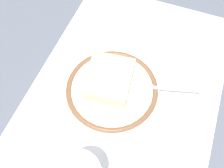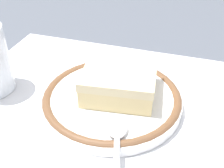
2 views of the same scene
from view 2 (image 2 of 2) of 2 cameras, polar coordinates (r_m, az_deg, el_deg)
ground_plane at (r=0.39m, az=3.67°, el=-7.36°), size 2.40×2.40×0.00m
placemat at (r=0.39m, az=3.67°, el=-7.28°), size 0.54×0.40×0.00m
plate at (r=0.41m, az=0.00°, el=-2.91°), size 0.20×0.20×0.02m
cake_slice at (r=0.40m, az=1.51°, el=0.58°), size 0.11×0.10×0.04m
spoon at (r=0.33m, az=1.01°, el=-12.04°), size 0.05×0.14×0.01m
napkin at (r=0.46m, az=19.34°, el=-2.12°), size 0.16×0.17×0.00m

